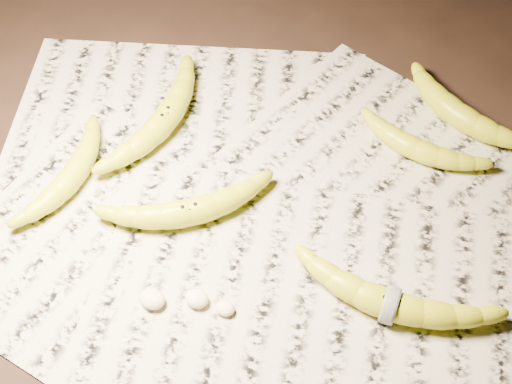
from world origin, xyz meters
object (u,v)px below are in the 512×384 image
at_px(banana_left_b, 72,175).
at_px(banana_center, 189,211).
at_px(banana_taped, 390,304).
at_px(banana_left_a, 165,118).
at_px(banana_upper_a, 417,148).
at_px(banana_upper_b, 457,112).

relative_size(banana_left_b, banana_center, 0.86).
bearing_deg(banana_taped, banana_left_b, 174.91).
bearing_deg(banana_left_a, banana_center, -137.78).
distance_m(banana_left_b, banana_upper_a, 0.50).
distance_m(banana_center, banana_upper_b, 0.44).
bearing_deg(banana_center, banana_upper_a, 4.35).
xyz_separation_m(banana_left_a, banana_taped, (0.40, -0.17, -0.00)).
bearing_deg(banana_upper_a, banana_left_a, -157.10).
height_order(banana_left_a, banana_center, banana_left_a).
bearing_deg(banana_taped, banana_upper_b, 87.48).
bearing_deg(banana_left_b, banana_upper_a, -60.13).
bearing_deg(banana_upper_b, banana_left_b, -119.20).
relative_size(banana_left_a, banana_upper_a, 1.31).
bearing_deg(banana_taped, banana_upper_a, 95.49).
bearing_deg(banana_taped, banana_center, 171.79).
height_order(banana_left_a, banana_upper_b, same).
relative_size(banana_left_a, banana_taped, 0.96).
distance_m(banana_left_b, banana_upper_b, 0.58).
distance_m(banana_left_b, banana_center, 0.18).
height_order(banana_left_b, banana_upper_a, banana_left_b).
xyz_separation_m(banana_upper_a, banana_upper_b, (0.04, 0.09, 0.00)).
height_order(banana_left_a, banana_taped, same).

